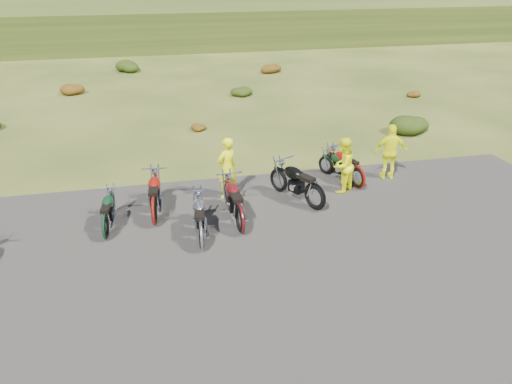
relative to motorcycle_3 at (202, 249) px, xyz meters
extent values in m
plane|color=#313E14|center=(1.33, 0.26, 0.00)|extent=(300.00, 300.00, 0.00)
cube|color=black|center=(1.33, -1.74, 0.00)|extent=(20.00, 12.00, 0.04)
ellipsoid|color=#5A260B|center=(-4.87, 16.86, 0.38)|extent=(1.30, 1.30, 0.77)
ellipsoid|color=#1B330C|center=(-1.97, 22.16, 0.46)|extent=(1.56, 1.56, 0.92)
ellipsoid|color=#5A260B|center=(0.93, 9.46, 0.23)|extent=(0.77, 0.77, 0.45)
ellipsoid|color=#1B330C|center=(3.83, 14.76, 0.31)|extent=(1.03, 1.03, 0.61)
ellipsoid|color=#5A260B|center=(6.73, 20.06, 0.38)|extent=(1.30, 1.30, 0.77)
ellipsoid|color=#1B330C|center=(9.63, 7.36, 0.46)|extent=(1.56, 1.56, 0.92)
ellipsoid|color=#5A260B|center=(12.53, 12.66, 0.23)|extent=(0.77, 0.77, 0.45)
imported|color=#E4E90C|center=(1.14, 2.79, 0.95)|extent=(0.83, 0.75, 1.90)
imported|color=#E4E90C|center=(4.65, 2.42, 0.87)|extent=(1.08, 1.03, 1.75)
imported|color=#E4E90C|center=(6.55, 3.07, 0.92)|extent=(1.14, 0.64, 1.83)
camera|label=1|loc=(-0.99, -10.78, 6.69)|focal=35.00mm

